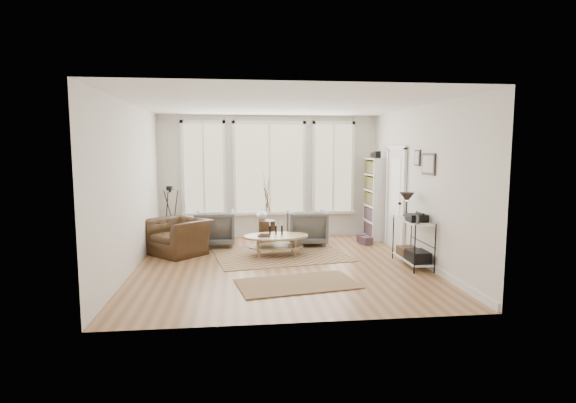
{
  "coord_description": "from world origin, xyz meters",
  "views": [
    {
      "loc": [
        -0.79,
        -7.98,
        2.13
      ],
      "look_at": [
        0.2,
        0.6,
        1.1
      ],
      "focal_mm": 28.0,
      "sensor_mm": 36.0,
      "label": 1
    }
  ],
  "objects": [
    {
      "name": "wall_art",
      "position": [
        2.58,
        -0.27,
        1.88
      ],
      "size": [
        0.04,
        0.88,
        0.44
      ],
      "color": "black",
      "rests_on": "ground"
    },
    {
      "name": "coffee_table",
      "position": [
        -0.03,
        0.76,
        0.32
      ],
      "size": [
        1.31,
        0.86,
        0.59
      ],
      "color": "tan",
      "rests_on": "ground"
    },
    {
      "name": "bookcase",
      "position": [
        2.44,
        2.23,
        0.96
      ],
      "size": [
        0.31,
        0.85,
        2.06
      ],
      "color": "white",
      "rests_on": "ground"
    },
    {
      "name": "bay_window",
      "position": [
        0.0,
        2.71,
        1.61
      ],
      "size": [
        4.14,
        0.12,
        2.24
      ],
      "color": "tan",
      "rests_on": "ground"
    },
    {
      "name": "tripod_camera",
      "position": [
        -2.25,
        2.09,
        0.6
      ],
      "size": [
        0.46,
        0.46,
        1.3
      ],
      "color": "black",
      "rests_on": "ground"
    },
    {
      "name": "door",
      "position": [
        2.57,
        1.15,
        1.12
      ],
      "size": [
        0.09,
        1.06,
        2.22
      ],
      "color": "silver",
      "rests_on": "ground"
    },
    {
      "name": "accent_chair",
      "position": [
        -1.97,
        1.11,
        0.36
      ],
      "size": [
        1.45,
        1.45,
        0.71
      ],
      "primitive_type": "imported",
      "rotation": [
        0.0,
        0.0,
        -0.79
      ],
      "color": "#3C2817",
      "rests_on": "ground"
    },
    {
      "name": "side_table",
      "position": [
        -0.13,
        1.78,
        0.73
      ],
      "size": [
        0.36,
        0.36,
        1.52
      ],
      "color": "#3C2817",
      "rests_on": "ground"
    },
    {
      "name": "book_stack_far",
      "position": [
        2.05,
        1.55,
        0.09
      ],
      "size": [
        0.28,
        0.32,
        0.17
      ],
      "primitive_type": "cube",
      "rotation": [
        0.0,
        0.0,
        0.33
      ],
      "color": "brown",
      "rests_on": "ground"
    },
    {
      "name": "low_shelf",
      "position": [
        2.38,
        -0.3,
        0.51
      ],
      "size": [
        0.38,
        1.08,
        1.3
      ],
      "color": "white",
      "rests_on": "ground"
    },
    {
      "name": "armchair_left",
      "position": [
        -1.27,
        1.82,
        0.39
      ],
      "size": [
        0.84,
        0.87,
        0.78
      ],
      "primitive_type": "imported",
      "rotation": [
        0.0,
        0.0,
        3.15
      ],
      "color": "#605F5B",
      "rests_on": "ground"
    },
    {
      "name": "book_stack_near",
      "position": [
        2.05,
        1.9,
        0.09
      ],
      "size": [
        0.26,
        0.3,
        0.17
      ],
      "primitive_type": "cube",
      "rotation": [
        0.0,
        0.0,
        -0.19
      ],
      "color": "brown",
      "rests_on": "ground"
    },
    {
      "name": "rug_main",
      "position": [
        0.07,
        0.8,
        0.01
      ],
      "size": [
        2.84,
        2.33,
        0.01
      ],
      "primitive_type": "cube",
      "rotation": [
        0.0,
        0.0,
        0.17
      ],
      "color": "brown",
      "rests_on": "ground"
    },
    {
      "name": "vase",
      "position": [
        -0.24,
        1.94,
        0.67
      ],
      "size": [
        0.27,
        0.27,
        0.25
      ],
      "primitive_type": "imported",
      "rotation": [
        0.0,
        0.0,
        -0.16
      ],
      "color": "silver",
      "rests_on": "side_table"
    },
    {
      "name": "room",
      "position": [
        0.02,
        0.03,
        1.43
      ],
      "size": [
        5.5,
        5.54,
        2.9
      ],
      "color": "#A2734A",
      "rests_on": "ground"
    },
    {
      "name": "rug_runner",
      "position": [
        0.14,
        -1.19,
        0.01
      ],
      "size": [
        2.0,
        1.34,
        0.01
      ],
      "primitive_type": "cube",
      "rotation": [
        0.0,
        0.0,
        0.18
      ],
      "color": "brown",
      "rests_on": "ground"
    },
    {
      "name": "armchair_right",
      "position": [
        0.75,
        1.7,
        0.39
      ],
      "size": [
        0.85,
        0.87,
        0.77
      ],
      "primitive_type": "imported",
      "rotation": [
        0.0,
        0.0,
        3.12
      ],
      "color": "#605F5B",
      "rests_on": "ground"
    }
  ]
}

